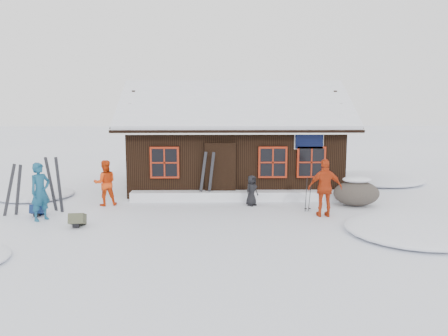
{
  "coord_description": "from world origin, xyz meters",
  "views": [
    {
      "loc": [
        0.72,
        -13.15,
        3.39
      ],
      "look_at": [
        1.02,
        1.37,
        1.3
      ],
      "focal_mm": 35.0,
      "sensor_mm": 36.0,
      "label": 1
    }
  ],
  "objects_px": {
    "skier_orange_left": "(105,183)",
    "backpack_olive": "(78,221)",
    "skier_crouched": "(252,190)",
    "skier_teal": "(40,192)",
    "ski_pair_left": "(14,190)",
    "skier_orange_right": "(325,188)",
    "backpack_blue": "(38,212)",
    "ski_poles": "(308,195)",
    "boulder": "(356,192)"
  },
  "relations": [
    {
      "from": "skier_orange_right",
      "to": "skier_orange_left",
      "type": "bearing_deg",
      "value": -14.16
    },
    {
      "from": "skier_crouched",
      "to": "boulder",
      "type": "distance_m",
      "value": 3.56
    },
    {
      "from": "skier_teal",
      "to": "skier_orange_right",
      "type": "bearing_deg",
      "value": -53.15
    },
    {
      "from": "ski_poles",
      "to": "skier_crouched",
      "type": "bearing_deg",
      "value": 154.89
    },
    {
      "from": "ski_pair_left",
      "to": "backpack_blue",
      "type": "xyz_separation_m",
      "value": [
        0.74,
        -0.09,
        -0.66
      ]
    },
    {
      "from": "skier_orange_left",
      "to": "boulder",
      "type": "height_order",
      "value": "skier_orange_left"
    },
    {
      "from": "skier_orange_left",
      "to": "backpack_blue",
      "type": "bearing_deg",
      "value": 21.19
    },
    {
      "from": "boulder",
      "to": "ski_pair_left",
      "type": "distance_m",
      "value": 11.08
    },
    {
      "from": "skier_teal",
      "to": "backpack_olive",
      "type": "height_order",
      "value": "skier_teal"
    },
    {
      "from": "backpack_blue",
      "to": "backpack_olive",
      "type": "height_order",
      "value": "backpack_olive"
    },
    {
      "from": "skier_orange_right",
      "to": "boulder",
      "type": "height_order",
      "value": "skier_orange_right"
    },
    {
      "from": "skier_teal",
      "to": "skier_crouched",
      "type": "xyz_separation_m",
      "value": [
        6.41,
        1.79,
        -0.34
      ]
    },
    {
      "from": "boulder",
      "to": "ski_pair_left",
      "type": "bearing_deg",
      "value": -174.31
    },
    {
      "from": "backpack_olive",
      "to": "skier_orange_right",
      "type": "bearing_deg",
      "value": 2.62
    },
    {
      "from": "backpack_blue",
      "to": "skier_teal",
      "type": "bearing_deg",
      "value": -64.31
    },
    {
      "from": "backpack_blue",
      "to": "skier_orange_left",
      "type": "bearing_deg",
      "value": 33.14
    },
    {
      "from": "skier_orange_left",
      "to": "skier_crouched",
      "type": "xyz_separation_m",
      "value": [
        4.98,
        -0.14,
        -0.25
      ]
    },
    {
      "from": "skier_orange_right",
      "to": "backpack_olive",
      "type": "xyz_separation_m",
      "value": [
        -7.24,
        -0.99,
        -0.74
      ]
    },
    {
      "from": "skier_teal",
      "to": "backpack_olive",
      "type": "relative_size",
      "value": 3.22
    },
    {
      "from": "skier_orange_right",
      "to": "backpack_blue",
      "type": "relative_size",
      "value": 3.58
    },
    {
      "from": "skier_crouched",
      "to": "ski_pair_left",
      "type": "relative_size",
      "value": 0.63
    },
    {
      "from": "skier_orange_right",
      "to": "backpack_blue",
      "type": "height_order",
      "value": "skier_orange_right"
    },
    {
      "from": "skier_crouched",
      "to": "ski_poles",
      "type": "height_order",
      "value": "ski_poles"
    },
    {
      "from": "backpack_blue",
      "to": "backpack_olive",
      "type": "distance_m",
      "value": 2.02
    },
    {
      "from": "skier_teal",
      "to": "backpack_blue",
      "type": "height_order",
      "value": "skier_teal"
    },
    {
      "from": "skier_teal",
      "to": "backpack_blue",
      "type": "xyz_separation_m",
      "value": [
        -0.32,
        0.52,
        -0.73
      ]
    },
    {
      "from": "skier_teal",
      "to": "ski_pair_left",
      "type": "distance_m",
      "value": 1.22
    },
    {
      "from": "skier_orange_right",
      "to": "ski_poles",
      "type": "height_order",
      "value": "skier_orange_right"
    },
    {
      "from": "skier_orange_left",
      "to": "backpack_blue",
      "type": "height_order",
      "value": "skier_orange_left"
    },
    {
      "from": "skier_crouched",
      "to": "skier_orange_left",
      "type": "bearing_deg",
      "value": 134.84
    },
    {
      "from": "skier_crouched",
      "to": "backpack_blue",
      "type": "distance_m",
      "value": 6.85
    },
    {
      "from": "skier_orange_right",
      "to": "boulder",
      "type": "relative_size",
      "value": 1.15
    },
    {
      "from": "skier_orange_left",
      "to": "skier_teal",
      "type": "bearing_deg",
      "value": 35.76
    },
    {
      "from": "skier_crouched",
      "to": "backpack_olive",
      "type": "relative_size",
      "value": 1.95
    },
    {
      "from": "skier_teal",
      "to": "skier_orange_right",
      "type": "distance_m",
      "value": 8.52
    },
    {
      "from": "skier_orange_left",
      "to": "boulder",
      "type": "relative_size",
      "value": 1.01
    },
    {
      "from": "skier_orange_left",
      "to": "ski_pair_left",
      "type": "relative_size",
      "value": 0.93
    },
    {
      "from": "skier_crouched",
      "to": "backpack_olive",
      "type": "height_order",
      "value": "skier_crouched"
    },
    {
      "from": "skier_crouched",
      "to": "skier_teal",
      "type": "bearing_deg",
      "value": 152.04
    },
    {
      "from": "boulder",
      "to": "skier_orange_right",
      "type": "bearing_deg",
      "value": -135.38
    },
    {
      "from": "skier_orange_right",
      "to": "backpack_olive",
      "type": "relative_size",
      "value": 3.31
    },
    {
      "from": "skier_orange_right",
      "to": "backpack_olive",
      "type": "distance_m",
      "value": 7.35
    },
    {
      "from": "ski_poles",
      "to": "boulder",
      "type": "bearing_deg",
      "value": 22.12
    },
    {
      "from": "boulder",
      "to": "skier_orange_left",
      "type": "bearing_deg",
      "value": 178.49
    },
    {
      "from": "skier_orange_left",
      "to": "skier_orange_right",
      "type": "bearing_deg",
      "value": 149.11
    },
    {
      "from": "skier_teal",
      "to": "backpack_olive",
      "type": "bearing_deg",
      "value": -84.18
    },
    {
      "from": "skier_orange_left",
      "to": "ski_poles",
      "type": "distance_m",
      "value": 6.81
    },
    {
      "from": "skier_orange_left",
      "to": "ski_poles",
      "type": "relative_size",
      "value": 1.36
    },
    {
      "from": "boulder",
      "to": "ski_poles",
      "type": "relative_size",
      "value": 1.35
    },
    {
      "from": "skier_orange_left",
      "to": "backpack_olive",
      "type": "bearing_deg",
      "value": 69.11
    }
  ]
}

